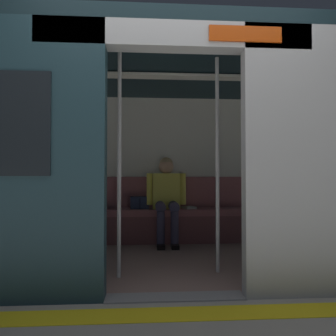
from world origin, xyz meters
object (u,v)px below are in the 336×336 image
object	(u,v)px
bench_seat	(162,217)
grab_pole_door	(119,163)
train_car	(159,128)
person_seated	(167,194)
grab_pole_far	(217,164)
book	(189,207)
handbag	(140,203)

from	to	relation	value
bench_seat	grab_pole_door	bearing A→B (deg)	73.54
grab_pole_door	train_car	bearing A→B (deg)	-121.91
person_seated	grab_pole_door	distance (m)	1.66
train_car	grab_pole_far	size ratio (longest dim) A/B	3.07
bench_seat	book	xyz separation A→B (m)	(-0.39, -0.04, 0.12)
person_seated	book	bearing A→B (deg)	-164.10
grab_pole_far	bench_seat	bearing A→B (deg)	-72.50
bench_seat	grab_pole_far	distance (m)	1.70
book	grab_pole_far	size ratio (longest dim) A/B	0.11
person_seated	handbag	bearing A→B (deg)	-17.65
person_seated	book	distance (m)	0.40
handbag	grab_pole_door	world-z (taller)	grab_pole_door
train_car	person_seated	bearing A→B (deg)	-99.00
bench_seat	grab_pole_door	distance (m)	1.79
grab_pole_door	handbag	bearing A→B (deg)	-95.63
bench_seat	grab_pole_far	size ratio (longest dim) A/B	1.42
handbag	book	size ratio (longest dim) A/B	1.18
bench_seat	person_seated	size ratio (longest dim) A/B	2.47
book	handbag	bearing A→B (deg)	-16.49
book	grab_pole_door	xyz separation A→B (m)	(0.86, 1.62, 0.56)
grab_pole_door	grab_pole_far	bearing A→B (deg)	-173.88
bench_seat	handbag	world-z (taller)	handbag
handbag	grab_pole_far	size ratio (longest dim) A/B	0.12
handbag	grab_pole_far	distance (m)	1.80
grab_pole_door	grab_pole_far	xyz separation A→B (m)	(-0.94, -0.10, 0.00)
person_seated	book	xyz separation A→B (m)	(-0.33, -0.09, -0.20)
handbag	train_car	bearing A→B (deg)	102.61
book	grab_pole_far	bearing A→B (deg)	78.34
person_seated	book	world-z (taller)	person_seated
grab_pole_far	handbag	bearing A→B (deg)	-63.49
handbag	bench_seat	bearing A→B (deg)	167.77
person_seated	handbag	size ratio (longest dim) A/B	4.60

